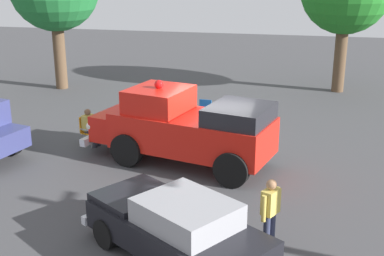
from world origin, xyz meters
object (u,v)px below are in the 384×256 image
object	(u,v)px
lawn_chair_near_truck	(87,128)
spectator_seated	(90,126)
lawn_chair_by_car	(204,111)
spectator_standing	(270,210)
vintage_fire_truck	(185,127)
classic_hot_rod	(176,227)

from	to	relation	value
lawn_chair_near_truck	spectator_seated	distance (m)	0.17
lawn_chair_near_truck	lawn_chair_by_car	bearing A→B (deg)	-50.50
spectator_standing	vintage_fire_truck	bearing A→B (deg)	32.76
spectator_seated	classic_hot_rod	bearing A→B (deg)	-143.79
vintage_fire_truck	spectator_seated	world-z (taller)	vintage_fire_truck
vintage_fire_truck	lawn_chair_by_car	distance (m)	3.93
classic_hot_rod	spectator_seated	size ratio (longest dim) A/B	3.60
vintage_fire_truck	classic_hot_rod	world-z (taller)	vintage_fire_truck
lawn_chair_near_truck	classic_hot_rod	bearing A→B (deg)	-143.27
spectator_seated	lawn_chair_by_car	bearing A→B (deg)	-49.03
lawn_chair_by_car	spectator_seated	world-z (taller)	spectator_seated
spectator_standing	spectator_seated	bearing A→B (deg)	49.85
lawn_chair_near_truck	spectator_seated	size ratio (longest dim) A/B	0.79
vintage_fire_truck	classic_hot_rod	bearing A→B (deg)	-169.10
classic_hot_rod	lawn_chair_near_truck	world-z (taller)	classic_hot_rod
classic_hot_rod	vintage_fire_truck	bearing A→B (deg)	10.90
lawn_chair_by_car	vintage_fire_truck	bearing A→B (deg)	-177.91
classic_hot_rod	spectator_standing	bearing A→B (deg)	-67.72
lawn_chair_by_car	spectator_seated	bearing A→B (deg)	130.97
classic_hot_rod	spectator_standing	distance (m)	2.08
vintage_fire_truck	lawn_chair_near_truck	xyz separation A→B (m)	(0.96, 3.68, -0.61)
classic_hot_rod	lawn_chair_by_car	bearing A→B (deg)	7.24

